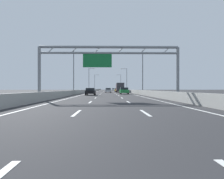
{
  "coord_description": "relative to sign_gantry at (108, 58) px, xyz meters",
  "views": [
    {
      "loc": [
        -0.19,
        1.14,
        1.29
      ],
      "look_at": [
        0.92,
        53.26,
        1.04
      ],
      "focal_mm": 34.7,
      "sensor_mm": 36.0,
      "label": 1
    }
  ],
  "objects": [
    {
      "name": "lane_dash_left_6",
      "position": [
        -1.62,
        30.73,
        -4.85
      ],
      "size": [
        0.16,
        3.0,
        0.01
      ],
      "primitive_type": "cube",
      "color": "white",
      "rests_on": "ground_plane"
    },
    {
      "name": "lane_dash_right_2",
      "position": [
        1.98,
        -5.27,
        -4.85
      ],
      "size": [
        0.16,
        3.0,
        0.01
      ],
      "primitive_type": "cube",
      "color": "white",
      "rests_on": "ground_plane"
    },
    {
      "name": "barrier_left",
      "position": [
        -6.72,
        83.23,
        -4.39
      ],
      "size": [
        0.45,
        220.0,
        0.95
      ],
      "color": "#9E9E99",
      "rests_on": "ground_plane"
    },
    {
      "name": "green_car",
      "position": [
        3.8,
        23.49,
        -4.07
      ],
      "size": [
        1.88,
        4.38,
        1.51
      ],
      "color": "#1E7A38",
      "rests_on": "ground_plane"
    },
    {
      "name": "lane_dash_right_8",
      "position": [
        1.98,
        48.73,
        -4.85
      ],
      "size": [
        0.16,
        3.0,
        0.01
      ],
      "primitive_type": "cube",
      "color": "white",
      "rests_on": "ground_plane"
    },
    {
      "name": "lane_dash_left_7",
      "position": [
        -1.62,
        39.73,
        -4.85
      ],
      "size": [
        0.16,
        3.0,
        0.01
      ],
      "primitive_type": "cube",
      "color": "white",
      "rests_on": "ground_plane"
    },
    {
      "name": "ground_plane",
      "position": [
        0.18,
        73.23,
        -4.86
      ],
      "size": [
        260.0,
        260.0,
        0.0
      ],
      "primitive_type": "plane",
      "color": "#2D2D30"
    },
    {
      "name": "yellow_car",
      "position": [
        3.73,
        57.39,
        -4.12
      ],
      "size": [
        1.73,
        4.62,
        1.46
      ],
      "color": "yellow",
      "rests_on": "ground_plane"
    },
    {
      "name": "lane_dash_left_9",
      "position": [
        -1.62,
        57.73,
        -4.85
      ],
      "size": [
        0.16,
        3.0,
        0.01
      ],
      "primitive_type": "cube",
      "color": "white",
      "rests_on": "ground_plane"
    },
    {
      "name": "streetlamp_right_far",
      "position": [
        7.64,
        62.29,
        0.54
      ],
      "size": [
        2.58,
        0.28,
        9.5
      ],
      "color": "slate",
      "rests_on": "ground_plane"
    },
    {
      "name": "lane_dash_right_12",
      "position": [
        1.98,
        84.73,
        -4.85
      ],
      "size": [
        0.16,
        3.0,
        0.01
      ],
      "primitive_type": "cube",
      "color": "white",
      "rests_on": "ground_plane"
    },
    {
      "name": "lane_dash_right_1",
      "position": [
        1.98,
        -14.27,
        -4.85
      ],
      "size": [
        0.16,
        3.0,
        0.01
      ],
      "primitive_type": "cube",
      "color": "white",
      "rests_on": "ground_plane"
    },
    {
      "name": "lane_dash_right_14",
      "position": [
        1.98,
        102.73,
        -4.85
      ],
      "size": [
        0.16,
        3.0,
        0.01
      ],
      "primitive_type": "cube",
      "color": "white",
      "rests_on": "ground_plane"
    },
    {
      "name": "lane_dash_left_8",
      "position": [
        -1.62,
        48.73,
        -4.85
      ],
      "size": [
        0.16,
        3.0,
        0.01
      ],
      "primitive_type": "cube",
      "color": "white",
      "rests_on": "ground_plane"
    },
    {
      "name": "lane_dash_left_3",
      "position": [
        -1.62,
        3.73,
        -4.85
      ],
      "size": [
        0.16,
        3.0,
        0.01
      ],
      "primitive_type": "cube",
      "color": "white",
      "rests_on": "ground_plane"
    },
    {
      "name": "lane_dash_left_16",
      "position": [
        -1.62,
        120.73,
        -4.85
      ],
      "size": [
        0.16,
        3.0,
        0.01
      ],
      "primitive_type": "cube",
      "color": "white",
      "rests_on": "ground_plane"
    },
    {
      "name": "streetlamp_left_far",
      "position": [
        -7.29,
        62.29,
        0.54
      ],
      "size": [
        2.58,
        0.28,
        9.5
      ],
      "color": "slate",
      "rests_on": "ground_plane"
    },
    {
      "name": "streetlamp_right_distant",
      "position": [
        7.64,
        101.98,
        0.54
      ],
      "size": [
        2.58,
        0.28,
        9.5
      ],
      "color": "slate",
      "rests_on": "ground_plane"
    },
    {
      "name": "lane_dash_left_10",
      "position": [
        -1.62,
        66.73,
        -4.85
      ],
      "size": [
        0.16,
        3.0,
        0.01
      ],
      "primitive_type": "cube",
      "color": "white",
      "rests_on": "ground_plane"
    },
    {
      "name": "lane_dash_left_12",
      "position": [
        -1.62,
        84.73,
        -4.85
      ],
      "size": [
        0.16,
        3.0,
        0.01
      ],
      "primitive_type": "cube",
      "color": "white",
      "rests_on": "ground_plane"
    },
    {
      "name": "lane_dash_left_17",
      "position": [
        -1.62,
        129.73,
        -4.85
      ],
      "size": [
        0.16,
        3.0,
        0.01
      ],
      "primitive_type": "cube",
      "color": "white",
      "rests_on": "ground_plane"
    },
    {
      "name": "lane_dash_right_16",
      "position": [
        1.98,
        120.73,
        -4.85
      ],
      "size": [
        0.16,
        3.0,
        0.01
      ],
      "primitive_type": "cube",
      "color": "white",
      "rests_on": "ground_plane"
    },
    {
      "name": "lane_dash_right_4",
      "position": [
        1.98,
        12.73,
        -4.85
      ],
      "size": [
        0.16,
        3.0,
        0.01
      ],
      "primitive_type": "cube",
      "color": "white",
      "rests_on": "ground_plane"
    },
    {
      "name": "edge_line_right",
      "position": [
        5.43,
        61.23,
        -4.85
      ],
      "size": [
        0.16,
        176.0,
        0.01
      ],
      "primitive_type": "cube",
      "color": "white",
      "rests_on": "ground_plane"
    },
    {
      "name": "lane_dash_left_11",
      "position": [
        -1.62,
        75.73,
        -4.85
      ],
      "size": [
        0.16,
        3.0,
        0.01
      ],
      "primitive_type": "cube",
      "color": "white",
      "rests_on": "ground_plane"
    },
    {
      "name": "lane_dash_right_17",
      "position": [
        1.98,
        129.73,
        -4.85
      ],
      "size": [
        0.16,
        3.0,
        0.01
      ],
      "primitive_type": "cube",
      "color": "white",
      "rests_on": "ground_plane"
    },
    {
      "name": "streetlamp_left_mid",
      "position": [
        -7.29,
        22.6,
        0.54
      ],
      "size": [
        2.58,
        0.28,
        9.5
      ],
      "color": "slate",
      "rests_on": "ground_plane"
    },
    {
      "name": "lane_dash_right_15",
      "position": [
        1.98,
        111.73,
        -4.85
      ],
      "size": [
        0.16,
        3.0,
        0.01
      ],
      "primitive_type": "cube",
      "color": "white",
      "rests_on": "ground_plane"
    },
    {
      "name": "white_car",
      "position": [
        3.65,
        110.05,
        -4.09
      ],
      "size": [
        1.75,
        4.11,
        1.46
      ],
      "color": "silver",
      "rests_on": "ground_plane"
    },
    {
      "name": "sign_gantry",
      "position": [
        0.0,
        0.0,
        0.0
      ],
      "size": [
        16.79,
        0.36,
        6.36
      ],
      "color": "gray",
      "rests_on": "ground_plane"
    },
    {
      "name": "lane_dash_right_6",
      "position": [
        1.98,
        30.73,
        -4.85
      ],
      "size": [
        0.16,
        3.0,
        0.01
      ],
      "primitive_type": "cube",
      "color": "white",
      "rests_on": "ground_plane"
    },
    {
      "name": "edge_line_left",
      "position": [
        -5.07,
        61.23,
        -4.85
      ],
      "size": [
        0.16,
        176.0,
        0.01
      ],
      "primitive_type": "cube",
      "color": "white",
      "rests_on": "ground_plane"
    },
    {
      "name": "silver_car",
      "position": [
        0.22,
        41.13,
        -4.11
      ],
      "size": [
        1.76,
        4.32,
        1.43
      ],
      "color": "#A8ADB2",
      "rests_on": "ground_plane"
    },
    {
      "name": "black_car",
      "position": [
        -3.24,
        15.94,
        -4.14
      ],
      "size": [
        1.81,
        4.16,
        1.38
      ],
      "color": "black",
      "rests_on": "ground_plane"
    },
    {
      "name": "lane_dash_right_9",
      "position": [
        1.98,
        57.73,
        -4.85
      ],
      "size": [
        0.16,
        3.0,
        0.01
      ],
      "primitive_type": "cube",
      "color": "white",
      "rests_on": "ground_plane"
    },
    {
      "name": "streetlamp_right_mid",
      "position": [
        7.64,
        22.6,
        0.54
      ],
      "size": [
        2.58,
        0.28,
        9.5
      ],
      "color": "slate",
      "rests_on": "ground_plane"
    },
    {
      "name": "lane_dash_left_4",
      "position": [
        -1.62,
        12.73,
        -4.85
      ],
      "size": [
        0.16,
        3.0,
        0.01
      ],
      "primitive_type": "cube",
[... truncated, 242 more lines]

